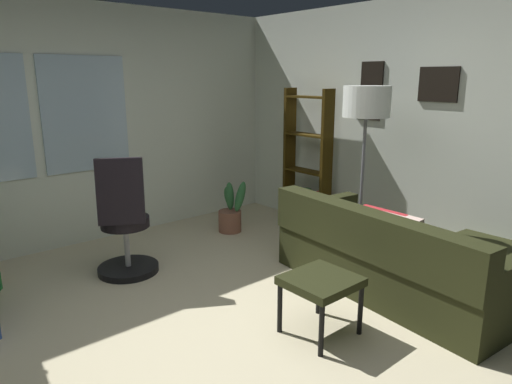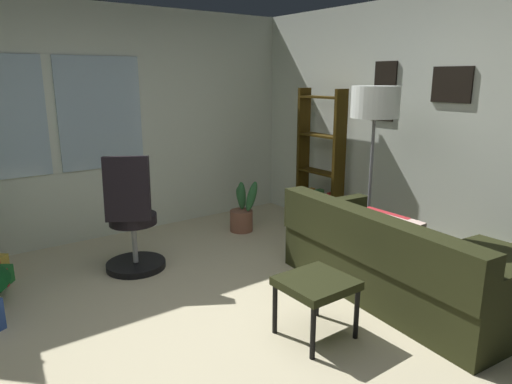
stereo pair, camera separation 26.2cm
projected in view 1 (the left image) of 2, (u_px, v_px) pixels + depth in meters
ground_plane at (228, 348)px, 3.21m from camera, size 5.00×5.24×0.10m
wall_back_with_windows at (71, 126)px, 4.83m from camera, size 5.00×0.12×2.55m
wall_right_with_frames at (433, 130)px, 4.50m from camera, size 0.12×5.24×2.55m
couch at (417, 261)px, 3.91m from camera, size 1.77×2.20×0.77m
footstool at (321, 285)px, 3.22m from camera, size 0.47×0.45×0.43m
office_chair at (125, 229)px, 4.17m from camera, size 0.58×0.60×1.12m
bookshelf at (307, 167)px, 5.49m from camera, size 0.18×0.64×1.66m
floor_lamp at (366, 111)px, 4.18m from camera, size 0.43×0.43×1.71m
potted_plant at (231, 213)px, 5.44m from camera, size 0.35×0.33×0.62m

